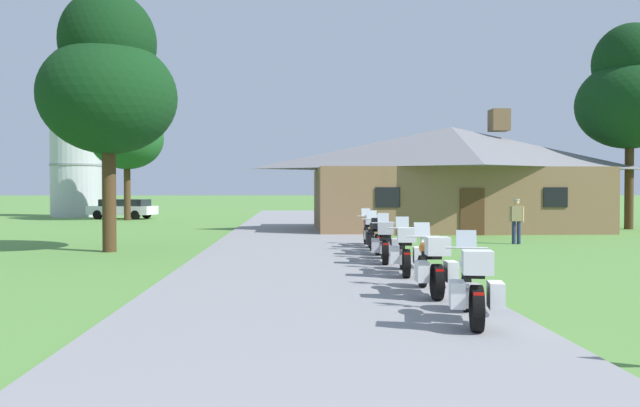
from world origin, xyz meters
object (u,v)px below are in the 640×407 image
at_px(bystander_tan_shirt_near_lodge, 516,219).
at_px(metal_silo_distant, 76,159).
at_px(motorcycle_white_nearest_to_camera, 473,286).
at_px(motorcycle_red_farthest_in_row, 369,230).
at_px(tree_left_near, 108,81).
at_px(motorcycle_orange_third_in_row, 405,251).
at_px(parked_white_suv_far_left, 123,208).
at_px(motorcycle_orange_second_in_row, 432,266).
at_px(motorcycle_black_fifth_in_row, 376,236).
at_px(motorcycle_red_fourth_in_row, 385,242).
at_px(tree_left_far, 127,130).
at_px(tree_right_of_lodge, 630,92).

xyz_separation_m(bystander_tan_shirt_near_lodge, metal_silo_distant, (-25.05, 25.44, 3.52)).
height_order(motorcycle_white_nearest_to_camera, motorcycle_red_farthest_in_row, same).
bearing_deg(motorcycle_white_nearest_to_camera, tree_left_near, 137.95).
distance_m(motorcycle_white_nearest_to_camera, motorcycle_red_farthest_in_row, 12.24).
relative_size(motorcycle_orange_third_in_row, tree_left_near, 0.25).
distance_m(motorcycle_white_nearest_to_camera, tree_left_near, 15.08).
height_order(motorcycle_red_farthest_in_row, parked_white_suv_far_left, parked_white_suv_far_left).
height_order(motorcycle_orange_third_in_row, metal_silo_distant, metal_silo_distant).
bearing_deg(motorcycle_orange_third_in_row, bystander_tan_shirt_near_lodge, 62.36).
bearing_deg(parked_white_suv_far_left, tree_left_near, -152.69).
bearing_deg(motorcycle_red_farthest_in_row, tree_left_near, -174.11).
distance_m(motorcycle_orange_second_in_row, motorcycle_black_fifth_in_row, 7.43).
relative_size(motorcycle_white_nearest_to_camera, metal_silo_distant, 0.23).
xyz_separation_m(motorcycle_red_fourth_in_row, motorcycle_red_farthest_in_row, (0.20, 4.71, 0.01)).
xyz_separation_m(motorcycle_red_fourth_in_row, motorcycle_black_fifth_in_row, (0.10, 2.29, 0.00)).
bearing_deg(parked_white_suv_far_left, tree_left_far, -144.55).
relative_size(motorcycle_orange_second_in_row, bystander_tan_shirt_near_lodge, 1.24).
height_order(motorcycle_orange_second_in_row, motorcycle_black_fifth_in_row, same).
height_order(tree_left_far, parked_white_suv_far_left, tree_left_far).
relative_size(motorcycle_black_fifth_in_row, metal_silo_distant, 0.23).
xyz_separation_m(motorcycle_orange_third_in_row, motorcycle_red_fourth_in_row, (-0.09, 2.39, 0.00)).
xyz_separation_m(motorcycle_orange_third_in_row, tree_right_of_lodge, (14.96, 16.71, 6.49)).
distance_m(motorcycle_black_fifth_in_row, tree_right_of_lodge, 20.26).
distance_m(tree_left_near, tree_left_far, 22.10).
xyz_separation_m(tree_left_far, tree_right_of_lodge, (28.66, -11.01, 1.00)).
height_order(motorcycle_white_nearest_to_camera, motorcycle_black_fifth_in_row, same).
height_order(motorcycle_orange_third_in_row, tree_right_of_lodge, tree_right_of_lodge).
distance_m(motorcycle_orange_third_in_row, parked_white_suv_far_left, 33.03).
bearing_deg(motorcycle_red_farthest_in_row, motorcycle_orange_third_in_row, -90.60).
bearing_deg(motorcycle_orange_second_in_row, motorcycle_black_fifth_in_row, 92.01).
bearing_deg(motorcycle_orange_second_in_row, parked_white_suv_far_left, 116.33).
distance_m(motorcycle_orange_second_in_row, motorcycle_orange_third_in_row, 2.74).
relative_size(motorcycle_orange_third_in_row, parked_white_suv_far_left, 0.42).
height_order(motorcycle_orange_second_in_row, bystander_tan_shirt_near_lodge, bystander_tan_shirt_near_lodge).
distance_m(bystander_tan_shirt_near_lodge, tree_left_near, 15.25).
bearing_deg(tree_left_far, motorcycle_red_fourth_in_row, -61.75).
relative_size(bystander_tan_shirt_near_lodge, parked_white_suv_far_left, 0.34).
bearing_deg(tree_left_far, parked_white_suv_far_left, 112.40).
relative_size(motorcycle_orange_third_in_row, motorcycle_black_fifth_in_row, 1.00).
bearing_deg(tree_left_far, tree_left_near, -76.51).
distance_m(motorcycle_orange_third_in_row, tree_left_near, 11.69).
bearing_deg(motorcycle_black_fifth_in_row, motorcycle_orange_third_in_row, -89.98).
xyz_separation_m(motorcycle_red_fourth_in_row, tree_left_far, (-13.61, 25.33, 5.50)).
distance_m(motorcycle_red_farthest_in_row, tree_left_far, 25.42).
xyz_separation_m(motorcycle_orange_second_in_row, tree_left_far, (-13.68, 30.47, 5.50)).
bearing_deg(motorcycle_orange_second_in_row, motorcycle_red_farthest_in_row, 91.51).
xyz_separation_m(motorcycle_white_nearest_to_camera, motorcycle_red_farthest_in_row, (0.09, 12.24, 0.01)).
bearing_deg(motorcycle_red_farthest_in_row, motorcycle_white_nearest_to_camera, -90.22).
xyz_separation_m(tree_left_near, tree_left_far, (-5.15, 21.48, 0.53)).
xyz_separation_m(tree_right_of_lodge, parked_white_suv_far_left, (-29.46, 12.96, -6.33)).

